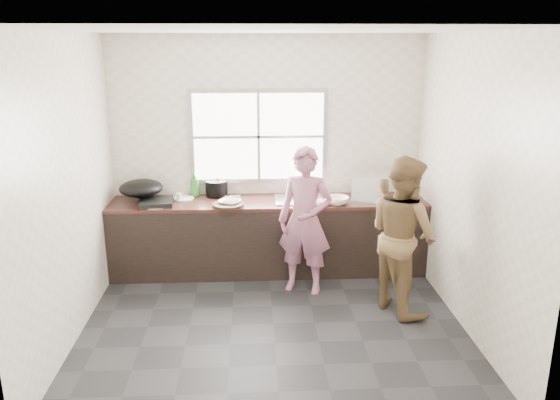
{
  "coord_description": "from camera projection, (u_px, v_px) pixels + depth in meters",
  "views": [
    {
      "loc": [
        -0.18,
        -4.71,
        2.6
      ],
      "look_at": [
        0.1,
        0.65,
        1.05
      ],
      "focal_mm": 35.0,
      "sensor_mm": 36.0,
      "label": 1
    }
  ],
  "objects": [
    {
      "name": "bowl_crabs",
      "position": [
        337.0,
        201.0,
        6.1
      ],
      "size": [
        0.27,
        0.27,
        0.07
      ],
      "primitive_type": "imported",
      "rotation": [
        0.0,
        0.0,
        -0.29
      ],
      "color": "white",
      "rests_on": "countertop"
    },
    {
      "name": "pot_lid_left",
      "position": [
        156.0,
        206.0,
        6.02
      ],
      "size": [
        0.35,
        0.35,
        0.01
      ],
      "primitive_type": "cylinder",
      "rotation": [
        0.0,
        0.0,
        -0.35
      ],
      "color": "#AAADB0",
      "rests_on": "countertop"
    },
    {
      "name": "woman",
      "position": [
        305.0,
        226.0,
        5.77
      ],
      "size": [
        0.63,
        0.52,
        1.48
      ],
      "primitive_type": "imported",
      "rotation": [
        0.0,
        0.0,
        -0.34
      ],
      "color": "#B96F8D",
      "rests_on": "floor"
    },
    {
      "name": "person_side",
      "position": [
        403.0,
        235.0,
        5.35
      ],
      "size": [
        0.85,
        0.94,
        1.58
      ],
      "primitive_type": "imported",
      "rotation": [
        0.0,
        0.0,
        1.98
      ],
      "color": "olive",
      "rests_on": "floor"
    },
    {
      "name": "black_pot",
      "position": [
        217.0,
        188.0,
        6.41
      ],
      "size": [
        0.34,
        0.34,
        0.19
      ],
      "primitive_type": "cylinder",
      "rotation": [
        0.0,
        0.0,
        -0.42
      ],
      "color": "black",
      "rests_on": "countertop"
    },
    {
      "name": "plate_food",
      "position": [
        184.0,
        198.0,
        6.29
      ],
      "size": [
        0.25,
        0.25,
        0.02
      ],
      "primitive_type": "cylinder",
      "rotation": [
        0.0,
        0.0,
        0.12
      ],
      "color": "white",
      "rests_on": "countertop"
    },
    {
      "name": "bowl_held",
      "position": [
        320.0,
        202.0,
        6.06
      ],
      "size": [
        0.21,
        0.21,
        0.06
      ],
      "primitive_type": "imported",
      "rotation": [
        0.0,
        0.0,
        -0.04
      ],
      "color": "white",
      "rests_on": "countertop"
    },
    {
      "name": "cabinet",
      "position": [
        269.0,
        237.0,
        6.37
      ],
      "size": [
        3.6,
        0.62,
        0.82
      ],
      "primitive_type": "cube",
      "color": "black",
      "rests_on": "floor"
    },
    {
      "name": "wall_left",
      "position": [
        67.0,
        191.0,
        4.78
      ],
      "size": [
        0.01,
        3.2,
        2.7
      ],
      "primitive_type": "cube",
      "color": "silver",
      "rests_on": "ground"
    },
    {
      "name": "sink",
      "position": [
        299.0,
        200.0,
        6.26
      ],
      "size": [
        0.55,
        0.45,
        0.02
      ],
      "primitive_type": "cube",
      "color": "silver",
      "rests_on": "countertop"
    },
    {
      "name": "wall_back",
      "position": [
        267.0,
        153.0,
        6.41
      ],
      "size": [
        3.6,
        0.01,
        2.7
      ],
      "primitive_type": "cube",
      "color": "silver",
      "rests_on": "ground"
    },
    {
      "name": "bottle_brown_tall",
      "position": [
        218.0,
        188.0,
        6.41
      ],
      "size": [
        0.12,
        0.12,
        0.2
      ],
      "primitive_type": "imported",
      "rotation": [
        0.0,
        0.0,
        -0.36
      ],
      "color": "#462D11",
      "rests_on": "countertop"
    },
    {
      "name": "floor",
      "position": [
        273.0,
        324.0,
        5.25
      ],
      "size": [
        3.6,
        3.2,
        0.01
      ],
      "primitive_type": "cube",
      "color": "#252527",
      "rests_on": "ground"
    },
    {
      "name": "cleaver",
      "position": [
        232.0,
        196.0,
        6.25
      ],
      "size": [
        0.2,
        0.13,
        0.01
      ],
      "primitive_type": "cube",
      "rotation": [
        0.0,
        0.0,
        0.17
      ],
      "color": "silver",
      "rests_on": "cutting_board"
    },
    {
      "name": "bowl_mince",
      "position": [
        230.0,
        203.0,
        6.06
      ],
      "size": [
        0.31,
        0.31,
        0.06
      ],
      "primitive_type": "imported",
      "rotation": [
        0.0,
        0.0,
        -0.41
      ],
      "color": "white",
      "rests_on": "countertop"
    },
    {
      "name": "pot_lid_right",
      "position": [
        180.0,
        196.0,
        6.4
      ],
      "size": [
        0.27,
        0.27,
        0.01
      ],
      "primitive_type": "cylinder",
      "rotation": [
        0.0,
        0.0,
        0.29
      ],
      "color": "silver",
      "rests_on": "countertop"
    },
    {
      "name": "bottle_green",
      "position": [
        195.0,
        184.0,
        6.38
      ],
      "size": [
        0.12,
        0.12,
        0.29
      ],
      "primitive_type": "imported",
      "rotation": [
        0.0,
        0.0,
        -0.01
      ],
      "color": "#35862B",
      "rests_on": "countertop"
    },
    {
      "name": "cutting_board",
      "position": [
        228.0,
        205.0,
        6.02
      ],
      "size": [
        0.43,
        0.43,
        0.03
      ],
      "primitive_type": "cylinder",
      "rotation": [
        0.0,
        0.0,
        0.28
      ],
      "color": "black",
      "rests_on": "countertop"
    },
    {
      "name": "countertop",
      "position": [
        268.0,
        202.0,
        6.25
      ],
      "size": [
        3.6,
        0.64,
        0.04
      ],
      "primitive_type": "cube",
      "color": "#361B16",
      "rests_on": "cabinet"
    },
    {
      "name": "burner",
      "position": [
        156.0,
        202.0,
        6.08
      ],
      "size": [
        0.4,
        0.4,
        0.05
      ],
      "primitive_type": "cube",
      "rotation": [
        0.0,
        0.0,
        0.1
      ],
      "color": "black",
      "rests_on": "countertop"
    },
    {
      "name": "window_glazing",
      "position": [
        259.0,
        137.0,
        6.31
      ],
      "size": [
        1.5,
        0.01,
        1.0
      ],
      "primitive_type": "cube",
      "color": "white",
      "rests_on": "window_frame"
    },
    {
      "name": "wok",
      "position": [
        141.0,
        188.0,
        6.18
      ],
      "size": [
        0.65,
        0.65,
        0.19
      ],
      "primitive_type": "ellipsoid",
      "rotation": [
        0.0,
        0.0,
        -0.41
      ],
      "color": "black",
      "rests_on": "burner"
    },
    {
      "name": "faucet",
      "position": [
        297.0,
        183.0,
        6.41
      ],
      "size": [
        0.02,
        0.02,
        0.3
      ],
      "primitive_type": "cylinder",
      "color": "silver",
      "rests_on": "countertop"
    },
    {
      "name": "bottle_brown_short",
      "position": [
        216.0,
        190.0,
        6.41
      ],
      "size": [
        0.15,
        0.15,
        0.15
      ],
      "primitive_type": "imported",
      "rotation": [
        0.0,
        0.0,
        -0.35
      ],
      "color": "#462B11",
      "rests_on": "countertop"
    },
    {
      "name": "ceiling",
      "position": [
        272.0,
        30.0,
        4.49
      ],
      "size": [
        3.6,
        3.2,
        0.01
      ],
      "primitive_type": "cube",
      "color": "silver",
      "rests_on": "wall_back"
    },
    {
      "name": "window_frame",
      "position": [
        259.0,
        137.0,
        6.34
      ],
      "size": [
        1.6,
        0.05,
        1.1
      ],
      "primitive_type": "cube",
      "color": "#9EA0A5",
      "rests_on": "wall_back"
    },
    {
      "name": "wall_front",
      "position": [
        283.0,
        256.0,
        3.33
      ],
      "size": [
        3.6,
        0.01,
        2.7
      ],
      "primitive_type": "cube",
      "color": "beige",
      "rests_on": "ground"
    },
    {
      "name": "wall_right",
      "position": [
        471.0,
        185.0,
        4.96
      ],
      "size": [
        0.01,
        3.2,
        2.7
      ],
      "primitive_type": "cube",
      "color": "silver",
      "rests_on": "ground"
    },
    {
      "name": "glass_jar",
      "position": [
        179.0,
        197.0,
        6.22
      ],
      "size": [
        0.08,
        0.08,
        0.09
      ],
      "primitive_type": "cylinder",
      "rotation": [
        0.0,
        0.0,
        -0.31
      ],
      "color": "silver",
      "rests_on": "countertop"
    },
    {
      "name": "dish_rack",
      "position": [
        370.0,
        188.0,
        6.17
      ],
      "size": [
        0.46,
        0.37,
        0.3
      ],
      "primitive_type": "cube",
      "rotation": [
        0.0,
        0.0,
        -0.23
      ],
      "color": "white",
      "rests_on": "countertop"
    }
  ]
}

